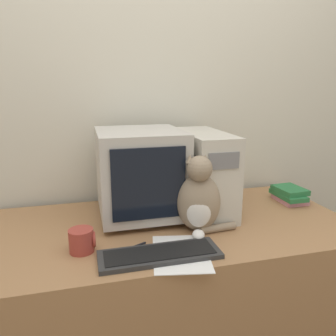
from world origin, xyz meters
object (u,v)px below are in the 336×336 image
(book_stack, at_px, (289,195))
(cat, at_px, (199,199))
(crt_monitor, at_px, (140,173))
(mug, at_px, (82,240))
(keyboard, at_px, (160,254))
(pen, at_px, (131,248))
(computer_tower, at_px, (203,172))

(book_stack, bearing_deg, cat, -159.94)
(crt_monitor, height_order, mug, crt_monitor)
(keyboard, height_order, cat, cat)
(crt_monitor, bearing_deg, keyboard, -90.59)
(book_stack, bearing_deg, keyboard, -154.02)
(keyboard, bearing_deg, pen, 137.79)
(keyboard, xyz_separation_m, mug, (-0.28, 0.12, 0.04))
(computer_tower, distance_m, book_stack, 0.53)
(computer_tower, relative_size, pen, 3.62)
(cat, relative_size, book_stack, 1.68)
(crt_monitor, relative_size, pen, 3.26)
(cat, bearing_deg, crt_monitor, 150.72)
(computer_tower, distance_m, cat, 0.26)
(pen, xyz_separation_m, mug, (-0.18, 0.03, 0.04))
(computer_tower, xyz_separation_m, mug, (-0.60, -0.29, -0.16))
(keyboard, relative_size, mug, 4.54)
(crt_monitor, height_order, keyboard, crt_monitor)
(mug, bearing_deg, cat, 7.42)
(computer_tower, bearing_deg, cat, -114.76)
(book_stack, distance_m, pen, 0.98)
(cat, bearing_deg, pen, -145.14)
(crt_monitor, bearing_deg, book_stack, -0.79)
(cat, bearing_deg, keyboard, -122.00)
(crt_monitor, bearing_deg, computer_tower, -1.29)
(computer_tower, distance_m, keyboard, 0.55)
(pen, bearing_deg, computer_tower, 37.39)
(cat, xyz_separation_m, book_stack, (0.61, 0.22, -0.11))
(keyboard, distance_m, pen, 0.13)
(keyboard, height_order, pen, keyboard)
(crt_monitor, height_order, computer_tower, crt_monitor)
(mug, bearing_deg, keyboard, -22.61)
(cat, xyz_separation_m, pen, (-0.31, -0.09, -0.14))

